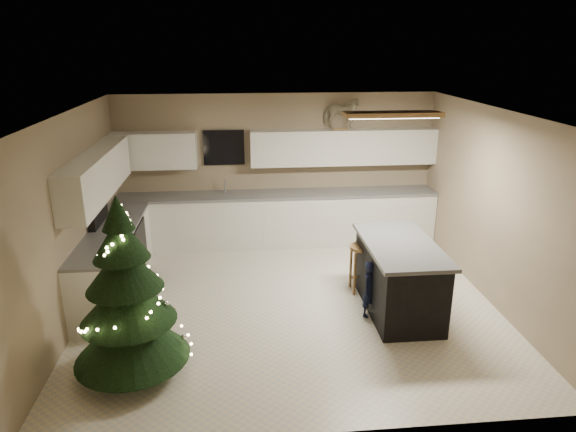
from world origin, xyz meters
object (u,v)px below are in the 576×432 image
object	(u,v)px
christmas_tree	(127,304)
rocking_horse	(341,113)
bar_stool	(362,257)
island	(399,277)
toddler	(370,289)

from	to	relation	value
christmas_tree	rocking_horse	xyz separation A→B (m)	(2.94, 3.69, 1.45)
christmas_tree	rocking_horse	world-z (taller)	rocking_horse
bar_stool	christmas_tree	world-z (taller)	christmas_tree
island	toddler	size ratio (longest dim) A/B	2.26
bar_stool	christmas_tree	xyz separation A→B (m)	(-2.90, -1.65, 0.30)
island	rocking_horse	world-z (taller)	rocking_horse
bar_stool	rocking_horse	distance (m)	2.69
toddler	bar_stool	bearing A→B (deg)	47.23
island	christmas_tree	size ratio (longest dim) A/B	0.84
christmas_tree	bar_stool	bearing A→B (deg)	29.70
island	bar_stool	xyz separation A→B (m)	(-0.35, 0.59, 0.04)
christmas_tree	toddler	distance (m)	3.04
toddler	island	bearing A→B (deg)	-21.95
island	christmas_tree	bearing A→B (deg)	-161.82
christmas_tree	toddler	world-z (taller)	christmas_tree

